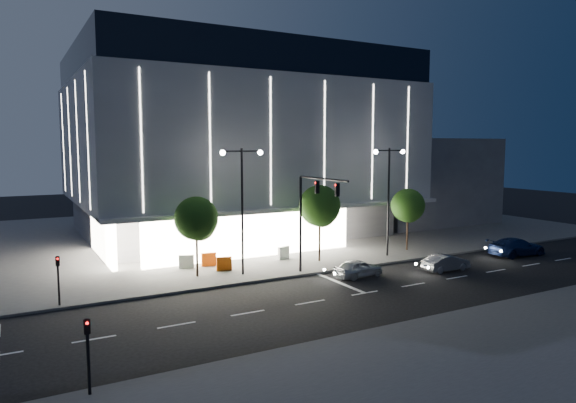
# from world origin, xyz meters

# --- Properties ---
(ground) EXTENTS (160.00, 160.00, 0.00)m
(ground) POSITION_xyz_m (0.00, 0.00, 0.00)
(ground) COLOR black
(ground) RESTS_ON ground
(sidewalk_museum) EXTENTS (70.00, 40.00, 0.15)m
(sidewalk_museum) POSITION_xyz_m (5.00, 24.00, 0.07)
(sidewalk_museum) COLOR #474747
(sidewalk_museum) RESTS_ON ground
(sidewalk_near) EXTENTS (70.00, 10.00, 0.15)m
(sidewalk_near) POSITION_xyz_m (5.00, -12.00, 0.07)
(sidewalk_near) COLOR #474747
(sidewalk_near) RESTS_ON ground
(museum) EXTENTS (30.00, 25.80, 18.00)m
(museum) POSITION_xyz_m (2.98, 22.31, 9.27)
(museum) COLOR #4C4C51
(museum) RESTS_ON ground
(annex_building) EXTENTS (16.00, 20.00, 10.00)m
(annex_building) POSITION_xyz_m (26.00, 24.00, 5.00)
(annex_building) COLOR #4C4C51
(annex_building) RESTS_ON ground
(traffic_mast) EXTENTS (0.33, 5.89, 7.07)m
(traffic_mast) POSITION_xyz_m (1.00, 3.34, 5.03)
(traffic_mast) COLOR black
(traffic_mast) RESTS_ON ground
(street_lamp_west) EXTENTS (3.16, 0.36, 9.00)m
(street_lamp_west) POSITION_xyz_m (-3.00, 6.00, 5.96)
(street_lamp_west) COLOR black
(street_lamp_west) RESTS_ON ground
(street_lamp_east) EXTENTS (3.16, 0.36, 9.00)m
(street_lamp_east) POSITION_xyz_m (10.00, 6.00, 5.96)
(street_lamp_east) COLOR black
(street_lamp_east) RESTS_ON ground
(ped_signal_far) EXTENTS (0.22, 0.24, 3.00)m
(ped_signal_far) POSITION_xyz_m (-15.00, 4.50, 1.89)
(ped_signal_far) COLOR black
(ped_signal_far) RESTS_ON ground
(ped_signal_near) EXTENTS (0.22, 0.24, 3.00)m
(ped_signal_near) POSITION_xyz_m (-15.00, -7.50, 1.89)
(ped_signal_near) COLOR black
(ped_signal_near) RESTS_ON ground
(tree_left) EXTENTS (3.02, 3.02, 5.72)m
(tree_left) POSITION_xyz_m (-5.97, 7.02, 4.03)
(tree_left) COLOR black
(tree_left) RESTS_ON ground
(tree_mid) EXTENTS (3.25, 3.25, 6.15)m
(tree_mid) POSITION_xyz_m (4.03, 7.02, 4.33)
(tree_mid) COLOR black
(tree_mid) RESTS_ON ground
(tree_right) EXTENTS (2.91, 2.91, 5.51)m
(tree_right) POSITION_xyz_m (13.03, 7.02, 3.88)
(tree_right) COLOR black
(tree_right) RESTS_ON ground
(car_lead) EXTENTS (3.83, 1.81, 1.26)m
(car_lead) POSITION_xyz_m (4.01, 1.90, 0.63)
(car_lead) COLOR #ADB1B5
(car_lead) RESTS_ON ground
(car_second) EXTENTS (3.78, 1.39, 1.24)m
(car_second) POSITION_xyz_m (10.75, 0.24, 0.62)
(car_second) COLOR gray
(car_second) RESTS_ON ground
(car_third) EXTENTS (5.32, 2.53, 1.50)m
(car_third) POSITION_xyz_m (19.89, 1.28, 0.75)
(car_third) COLOR navy
(car_third) RESTS_ON ground
(barrier_a) EXTENTS (1.13, 0.47, 1.00)m
(barrier_a) POSITION_xyz_m (-3.76, 7.65, 0.65)
(barrier_a) COLOR #E4560C
(barrier_a) RESTS_ON sidewalk_museum
(barrier_b) EXTENTS (1.11, 0.66, 1.00)m
(barrier_b) POSITION_xyz_m (-5.95, 9.64, 0.65)
(barrier_b) COLOR silver
(barrier_b) RESTS_ON sidewalk_museum
(barrier_c) EXTENTS (1.12, 0.40, 1.00)m
(barrier_c) POSITION_xyz_m (-4.22, 9.59, 0.65)
(barrier_c) COLOR #D7590B
(barrier_c) RESTS_ON sidewalk_museum
(barrier_d) EXTENTS (1.12, 0.58, 1.00)m
(barrier_d) POSITION_xyz_m (1.87, 9.00, 0.65)
(barrier_d) COLOR silver
(barrier_d) RESTS_ON sidewalk_museum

